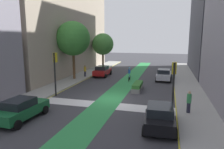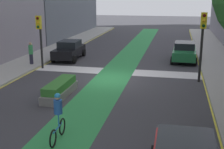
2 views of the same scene
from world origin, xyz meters
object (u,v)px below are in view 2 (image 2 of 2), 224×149
at_px(pedestrian_sidewalk_right_a, 31,53).
at_px(traffic_signal_near_left, 203,34).
at_px(cyclist_in_lane, 58,116).
at_px(car_green_left_near, 184,52).
at_px(car_black_right_near, 69,50).
at_px(median_planter, 60,89).
at_px(traffic_signal_near_right, 40,32).

bearing_deg(pedestrian_sidewalk_right_a, traffic_signal_near_left, 171.12).
height_order(traffic_signal_near_left, cyclist_in_lane, traffic_signal_near_left).
bearing_deg(cyclist_in_lane, car_green_left_near, -107.63).
bearing_deg(cyclist_in_lane, car_black_right_near, -71.63).
height_order(cyclist_in_lane, median_planter, cyclist_in_lane).
distance_m(car_green_left_near, median_planter, 12.63).
height_order(pedestrian_sidewalk_right_a, median_planter, pedestrian_sidewalk_right_a).
xyz_separation_m(traffic_signal_near_right, median_planter, (-3.69, 5.66, -2.36)).
xyz_separation_m(traffic_signal_near_right, cyclist_in_lane, (-5.54, 10.46, -1.79)).
bearing_deg(car_black_right_near, car_green_left_near, -172.28).
bearing_deg(pedestrian_sidewalk_right_a, car_green_left_near, -159.69).
height_order(car_black_right_near, median_planter, car_black_right_near).
height_order(traffic_signal_near_left, pedestrian_sidewalk_right_a, traffic_signal_near_left).
bearing_deg(car_green_left_near, cyclist_in_lane, 72.37).
bearing_deg(car_black_right_near, traffic_signal_near_right, 77.18).
height_order(traffic_signal_near_right, cyclist_in_lane, traffic_signal_near_right).
xyz_separation_m(car_black_right_near, cyclist_in_lane, (-4.70, 14.15, 0.17)).
relative_size(traffic_signal_near_left, car_green_left_near, 1.02).
relative_size(traffic_signal_near_right, car_green_left_near, 0.92).
xyz_separation_m(traffic_signal_near_right, pedestrian_sidewalk_right_a, (1.18, -0.69, -1.74)).
height_order(traffic_signal_near_right, traffic_signal_near_left, traffic_signal_near_left).
bearing_deg(median_planter, traffic_signal_near_left, -149.93).
bearing_deg(cyclist_in_lane, median_planter, -68.87).
xyz_separation_m(cyclist_in_lane, pedestrian_sidewalk_right_a, (6.72, -11.15, 0.05)).
xyz_separation_m(car_black_right_near, pedestrian_sidewalk_right_a, (2.02, 3.00, 0.22)).
relative_size(car_black_right_near, median_planter, 1.27).
relative_size(traffic_signal_near_right, median_planter, 1.16).
bearing_deg(car_green_left_near, pedestrian_sidewalk_right_a, 20.31).
height_order(traffic_signal_near_right, median_planter, traffic_signal_near_right).
relative_size(traffic_signal_near_right, pedestrian_sidewalk_right_a, 2.30).
xyz_separation_m(traffic_signal_near_left, car_black_right_near, (10.46, -4.95, -2.25)).
distance_m(traffic_signal_near_right, pedestrian_sidewalk_right_a, 2.21).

